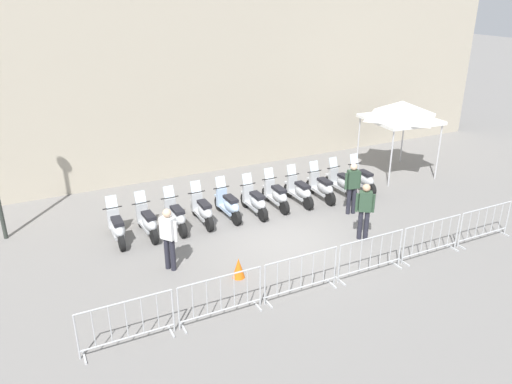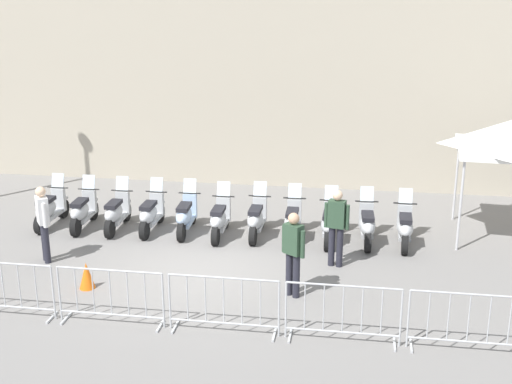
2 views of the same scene
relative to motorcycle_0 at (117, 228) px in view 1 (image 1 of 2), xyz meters
The scene contains 24 objects.
ground_plane 4.92m from the motorcycle_0, 21.54° to the right, with size 120.00×120.00×0.00m, color slate.
building_facade 9.08m from the motorcycle_0, 56.41° to the left, with size 28.00×2.40×12.19m, color #B2A893.
motorcycle_0 is the anchor object (origin of this frame).
motorcycle_1 0.88m from the motorcycle_0, ahead, with size 0.60×1.72×1.24m.
motorcycle_2 1.76m from the motorcycle_0, ahead, with size 0.58×1.73×1.24m.
motorcycle_3 2.64m from the motorcycle_0, ahead, with size 0.56×1.73×1.24m.
motorcycle_4 3.52m from the motorcycle_0, ahead, with size 0.60×1.72×1.24m.
motorcycle_5 4.40m from the motorcycle_0, ahead, with size 0.57×1.73×1.24m.
motorcycle_6 5.27m from the motorcycle_0, ahead, with size 0.56×1.73×1.24m.
motorcycle_7 6.16m from the motorcycle_0, ahead, with size 0.57×1.73×1.24m.
motorcycle_8 7.03m from the motorcycle_0, ahead, with size 0.56×1.73×1.24m.
motorcycle_9 7.92m from the motorcycle_0, ahead, with size 0.60×1.72×1.24m.
motorcycle_10 8.79m from the motorcycle_0, ahead, with size 0.56×1.73×1.24m.
barrier_segment_0 4.70m from the motorcycle_0, 94.93° to the right, with size 1.98×0.58×1.07m.
barrier_segment_1 4.82m from the motorcycle_0, 69.87° to the right, with size 1.98×0.58×1.07m.
barrier_segment_2 5.73m from the motorcycle_0, 49.52° to the right, with size 1.98×0.58×1.07m.
barrier_segment_3 7.14m from the motorcycle_0, 35.95° to the right, with size 1.98×0.58×1.07m.
barrier_segment_4 8.82m from the motorcycle_0, 27.19° to the right, with size 1.98×0.58×1.07m.
barrier_segment_5 10.63m from the motorcycle_0, 21.32° to the right, with size 1.98×0.58×1.07m.
officer_near_row_end 7.39m from the motorcycle_0, ahead, with size 0.55×0.26×1.73m.
officer_mid_plaza 7.16m from the motorcycle_0, 20.32° to the right, with size 0.49×0.37×1.73m.
officer_by_barriers 2.38m from the motorcycle_0, 62.42° to the right, with size 0.40×0.44×1.73m.
canopy_tent 11.38m from the motorcycle_0, ahead, with size 2.42×2.42×2.91m.
traffic_cone 4.05m from the motorcycle_0, 50.20° to the right, with size 0.32×0.32×0.55m, color orange.
Camera 1 is at (-5.60, -11.53, 6.81)m, focal length 34.66 mm.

